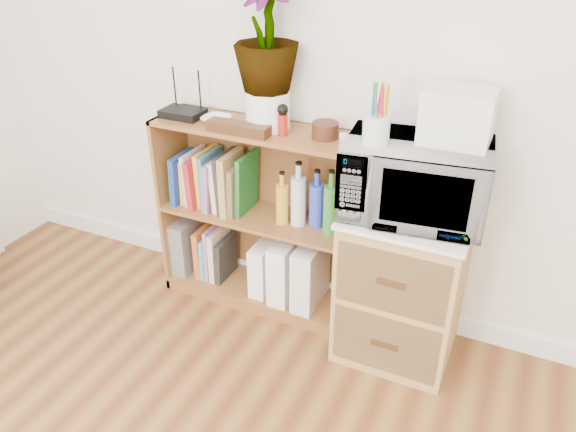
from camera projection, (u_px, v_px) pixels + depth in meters
The scene contains 21 objects.
skirting_board at pixel (332, 291), 2.95m from camera, with size 4.00×0.02×0.10m, color white.
bookshelf at pixel (259, 219), 2.76m from camera, with size 1.00×0.30×0.95m, color brown.
wicker_unit at pixel (402, 286), 2.49m from camera, with size 0.50×0.45×0.70m, color #9E7542.
microwave at pixel (414, 180), 2.22m from camera, with size 0.56×0.38×0.31m, color silver.
pen_cup at pixel (376, 130), 2.11m from camera, with size 0.10×0.10×0.11m, color silver.
small_appliance at pixel (458, 116), 2.11m from camera, with size 0.26×0.22×0.21m, color silver.
router at pixel (183, 113), 2.64m from camera, with size 0.20×0.13×0.04m, color black.
white_bowl at pixel (216, 120), 2.57m from camera, with size 0.13×0.13×0.03m, color white.
plant_pot at pixel (268, 109), 2.48m from camera, with size 0.20×0.20×0.17m, color white.
potted_plant at pixel (266, 31), 2.32m from camera, with size 0.28×0.28×0.50m, color #2F7632.
trinket_box at pixel (238, 128), 2.45m from camera, with size 0.29×0.07×0.05m, color #321F0D.
kokeshi_doll at pixel (283, 125), 2.42m from camera, with size 0.04×0.04×0.09m, color maroon.
wooden_bowl at pixel (325, 130), 2.40m from camera, with size 0.12×0.12×0.07m, color #331A0E.
paint_jars at pixel (351, 146), 2.27m from camera, with size 0.10×0.04×0.05m, color pink.
file_box at pixel (189, 243), 3.05m from camera, with size 0.09×0.24×0.29m, color slate.
magazine_holder_left at pixel (265, 267), 2.87m from camera, with size 0.09×0.22×0.27m, color white.
magazine_holder_mid at pixel (286, 268), 2.81m from camera, with size 0.10×0.26×0.32m, color white.
magazine_holder_right at pixel (310, 274), 2.76m from camera, with size 0.11×0.27×0.33m, color silver.
cookbooks at pixel (213, 180), 2.77m from camera, with size 0.42×0.20×0.30m.
liquor_bottles at pixel (323, 202), 2.56m from camera, with size 0.46×0.07×0.31m.
lower_books at pixel (215, 253), 2.99m from camera, with size 0.17×0.19×0.30m.
Camera 1 is at (0.79, -0.02, 1.83)m, focal length 35.00 mm.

